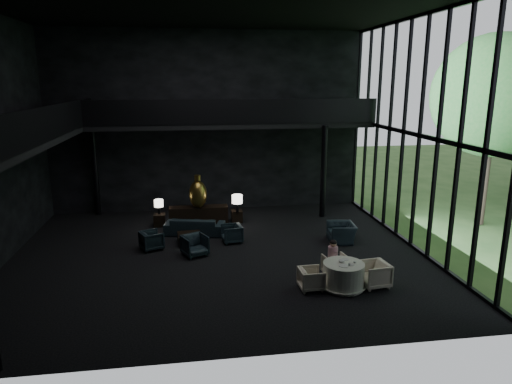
{
  "coord_description": "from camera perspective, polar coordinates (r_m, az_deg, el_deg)",
  "views": [
    {
      "loc": [
        -0.88,
        -14.67,
        5.83
      ],
      "look_at": [
        1.34,
        0.5,
        2.07
      ],
      "focal_mm": 32.0,
      "sensor_mm": 36.0,
      "label": 1
    }
  ],
  "objects": [
    {
      "name": "cereal_bowl",
      "position": [
        13.45,
        10.64,
        -8.47
      ],
      "size": [
        0.18,
        0.18,
        0.09
      ],
      "primitive_type": "ellipsoid",
      "color": "white",
      "rests_on": "dining_table"
    },
    {
      "name": "railing_back",
      "position": [
        18.81,
        -2.63,
        10.0
      ],
      "size": [
        12.0,
        0.06,
        1.0
      ],
      "primitive_type": "cube",
      "color": "black",
      "rests_on": "mezzanine_back"
    },
    {
      "name": "sofa",
      "position": [
        17.88,
        -7.67,
        -3.74
      ],
      "size": [
        2.61,
        1.29,
        0.98
      ],
      "primitive_type": "imported",
      "rotation": [
        0.0,
        0.0,
        2.91
      ],
      "color": "black",
      "rests_on": "floor"
    },
    {
      "name": "dining_chair_west",
      "position": [
        13.37,
        6.92,
        -10.75
      ],
      "size": [
        0.58,
        0.62,
        0.61
      ],
      "primitive_type": "imported",
      "rotation": [
        0.0,
        0.0,
        1.61
      ],
      "color": "beige",
      "rests_on": "floor"
    },
    {
      "name": "column_ne",
      "position": [
        19.89,
        8.42,
        2.51
      ],
      "size": [
        0.24,
        0.24,
        4.0
      ],
      "primitive_type": "cylinder",
      "color": "black",
      "rests_on": "floor"
    },
    {
      "name": "side_table_right",
      "position": [
        19.34,
        -2.43,
        -3.01
      ],
      "size": [
        0.46,
        0.46,
        0.51
      ],
      "primitive_type": "cube",
      "color": "black",
      "rests_on": "floor"
    },
    {
      "name": "railing_left",
      "position": [
        15.29,
        -24.19,
        7.96
      ],
      "size": [
        0.06,
        12.0,
        1.0
      ],
      "primitive_type": "cube",
      "color": "black",
      "rests_on": "mezzanine_left"
    },
    {
      "name": "dining_chair_east",
      "position": [
        13.84,
        14.53,
        -9.74
      ],
      "size": [
        0.84,
        0.89,
        0.83
      ],
      "primitive_type": "imported",
      "rotation": [
        0.0,
        0.0,
        -1.45
      ],
      "color": "silver",
      "rests_on": "floor"
    },
    {
      "name": "dining_chair_north",
      "position": [
        14.34,
        9.94,
        -9.02
      ],
      "size": [
        0.72,
        0.69,
        0.66
      ],
      "primitive_type": "imported",
      "rotation": [
        0.0,
        0.0,
        3.3
      ],
      "color": "silver",
      "rests_on": "floor"
    },
    {
      "name": "lounge_armchair_south",
      "position": [
        15.78,
        -7.67,
        -6.49
      ],
      "size": [
        1.02,
        0.99,
        0.8
      ],
      "primitive_type": "imported",
      "rotation": [
        0.0,
        0.0,
        0.43
      ],
      "color": "black",
      "rests_on": "floor"
    },
    {
      "name": "coffee_cup",
      "position": [
        13.49,
        12.22,
        -8.5
      ],
      "size": [
        0.09,
        0.09,
        0.06
      ],
      "primitive_type": "cylinder",
      "rotation": [
        0.0,
        0.0,
        0.23
      ],
      "color": "white",
      "rests_on": "saucer"
    },
    {
      "name": "plate_a",
      "position": [
        13.23,
        10.9,
        -9.04
      ],
      "size": [
        0.34,
        0.34,
        0.02
      ],
      "primitive_type": "cylinder",
      "rotation": [
        0.0,
        0.0,
        -0.33
      ],
      "color": "white",
      "rests_on": "dining_table"
    },
    {
      "name": "side_table_left",
      "position": [
        19.19,
        -11.96,
        -3.45
      ],
      "size": [
        0.46,
        0.46,
        0.51
      ],
      "primitive_type": "cube",
      "color": "black",
      "rests_on": "floor"
    },
    {
      "name": "curtain_wall",
      "position": [
        16.73,
        19.76,
        6.68
      ],
      "size": [
        0.2,
        12.0,
        8.0
      ],
      "primitive_type": null,
      "color": "black",
      "rests_on": "ground"
    },
    {
      "name": "cream_pot",
      "position": [
        13.28,
        11.6,
        -8.87
      ],
      "size": [
        0.06,
        0.06,
        0.07
      ],
      "primitive_type": "cylinder",
      "rotation": [
        0.0,
        0.0,
        0.06
      ],
      "color": "#99999E",
      "rests_on": "dining_table"
    },
    {
      "name": "saucer",
      "position": [
        13.35,
        11.86,
        -8.89
      ],
      "size": [
        0.19,
        0.19,
        0.01
      ],
      "primitive_type": "cylinder",
      "rotation": [
        0.0,
        0.0,
        0.18
      ],
      "color": "white",
      "rests_on": "dining_table"
    },
    {
      "name": "child",
      "position": [
        14.3,
        9.6,
        -7.16
      ],
      "size": [
        0.3,
        0.3,
        0.65
      ],
      "rotation": [
        0.0,
        0.0,
        3.14
      ],
      "color": "pink",
      "rests_on": "dining_chair_north"
    },
    {
      "name": "mezzanine_left",
      "position": [
        15.65,
        -27.51,
        5.5
      ],
      "size": [
        2.0,
        12.0,
        0.25
      ],
      "primitive_type": "cube",
      "color": "black",
      "rests_on": "wall_left"
    },
    {
      "name": "lounge_armchair_west",
      "position": [
        16.62,
        -12.92,
        -5.86
      ],
      "size": [
        0.85,
        0.87,
        0.69
      ],
      "primitive_type": "imported",
      "rotation": [
        0.0,
        0.0,
        2.0
      ],
      "color": "black",
      "rests_on": "floor"
    },
    {
      "name": "dining_table",
      "position": [
        13.59,
        10.85,
        -10.39
      ],
      "size": [
        1.34,
        1.34,
        0.75
      ],
      "color": "white",
      "rests_on": "floor"
    },
    {
      "name": "floor",
      "position": [
        15.81,
        -4.6,
        -7.92
      ],
      "size": [
        14.0,
        12.0,
        0.02
      ],
      "primitive_type": "cube",
      "color": "black",
      "rests_on": "ground"
    },
    {
      "name": "table_lamp_right",
      "position": [
        18.87,
        -2.37,
        -0.98
      ],
      "size": [
        0.44,
        0.44,
        0.73
      ],
      "color": "black",
      "rests_on": "side_table_right"
    },
    {
      "name": "lounge_armchair_east",
      "position": [
        16.93,
        -3.05,
        -5.19
      ],
      "size": [
        0.7,
        0.73,
        0.68
      ],
      "primitive_type": "imported",
      "rotation": [
        0.0,
        0.0,
        -1.44
      ],
      "color": "#18282F",
      "rests_on": "floor"
    },
    {
      "name": "window_armchair",
      "position": [
        17.22,
        10.65,
        -4.65
      ],
      "size": [
        0.78,
        1.12,
        0.93
      ],
      "primitive_type": "imported",
      "rotation": [
        0.0,
        0.0,
        -1.66
      ],
      "color": "black",
      "rests_on": "floor"
    },
    {
      "name": "mezzanine_back",
      "position": [
        19.85,
        -2.9,
        8.45
      ],
      "size": [
        12.0,
        2.0,
        0.25
      ],
      "primitive_type": "cube",
      "color": "black",
      "rests_on": "wall_back"
    },
    {
      "name": "coffee_table",
      "position": [
        16.99,
        -8.3,
        -5.79
      ],
      "size": [
        0.91,
        0.91,
        0.37
      ],
      "primitive_type": "cube",
      "rotation": [
        0.0,
        0.0,
        0.09
      ],
      "color": "black",
      "rests_on": "floor"
    },
    {
      "name": "tree_near",
      "position": [
        20.48,
        27.62,
        10.56
      ],
      "size": [
        4.8,
        4.8,
        7.65
      ],
      "color": "#382D23",
      "rests_on": "garden_ground"
    },
    {
      "name": "wall_front",
      "position": [
        8.91,
        -2.48,
        1.89
      ],
      "size": [
        14.0,
        0.04,
        8.0
      ],
      "primitive_type": "cube",
      "color": "black",
      "rests_on": "ground"
    },
    {
      "name": "ceiling",
      "position": [
        14.86,
        -5.24,
        22.11
      ],
      "size": [
        14.0,
        12.0,
        0.02
      ],
      "primitive_type": "cube",
      "color": "black",
      "rests_on": "ground"
    },
    {
      "name": "table_lamp_left",
      "position": [
        19.01,
        -12.06,
        -1.45
      ],
      "size": [
        0.36,
        0.36,
        0.61
      ],
      "color": "black",
      "rests_on": "side_table_left"
    },
    {
      "name": "plate_b",
      "position": [
        13.68,
        11.07,
        -8.27
      ],
      "size": [
        0.2,
        0.2,
        0.01
      ],
      "primitive_type": "cylinder",
      "rotation": [
        0.0,
        0.0,
        -0.02
      ],
      "color": "white",
      "rests_on": "dining_table"
    },
    {
      "name": "console",
      "position": [
        19.09,
        -7.18,
        -2.93
      ],
      "size": [
        2.41,
        0.55,
        0.77
      ],
      "primitive_type": "cube",
      "color": "black",
      "rests_on": "floor"
    },
    {
      "name": "wall_back",
      "position": [
        20.77,
        -5.95,
        8.63
      ],
      "size": [
        14.0,
        0.04,
        8.0
      ],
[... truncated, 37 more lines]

